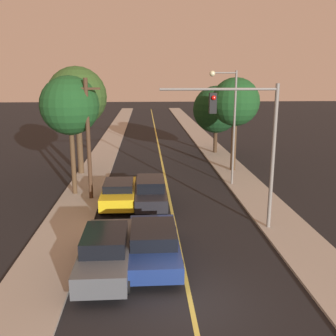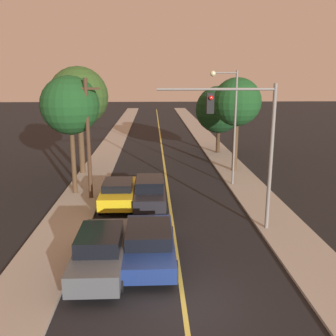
# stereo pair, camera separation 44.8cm
# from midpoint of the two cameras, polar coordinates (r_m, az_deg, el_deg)

# --- Properties ---
(ground_plane) EXTENTS (200.00, 200.00, 0.00)m
(ground_plane) POSITION_cam_midpoint_polar(r_m,az_deg,el_deg) (12.96, 3.44, -20.02)
(ground_plane) COLOR black
(road_surface) EXTENTS (8.17, 80.00, 0.01)m
(road_surface) POSITION_cam_midpoint_polar(r_m,az_deg,el_deg) (47.28, -0.95, 5.03)
(road_surface) COLOR black
(road_surface) RESTS_ON ground
(sidewalk_left) EXTENTS (2.50, 80.00, 0.12)m
(sidewalk_left) POSITION_cam_midpoint_polar(r_m,az_deg,el_deg) (47.44, -7.43, 5.01)
(sidewalk_left) COLOR #9E998E
(sidewalk_left) RESTS_ON ground
(sidewalk_right) EXTENTS (2.50, 80.00, 0.12)m
(sidewalk_right) POSITION_cam_midpoint_polar(r_m,az_deg,el_deg) (47.70, 5.50, 5.11)
(sidewalk_right) COLOR #9E998E
(sidewalk_right) RESTS_ON ground
(car_near_lane_front) EXTENTS (2.10, 5.06, 1.50)m
(car_near_lane_front) POSITION_cam_midpoint_polar(r_m,az_deg,el_deg) (15.16, -2.08, -11.25)
(car_near_lane_front) COLOR navy
(car_near_lane_front) RESTS_ON ground
(car_near_lane_second) EXTENTS (1.85, 5.05, 1.62)m
(car_near_lane_second) POSITION_cam_midpoint_polar(r_m,az_deg,el_deg) (21.46, -2.20, -3.50)
(car_near_lane_second) COLOR black
(car_near_lane_second) RESTS_ON ground
(car_outer_lane_front) EXTENTS (1.92, 5.02, 1.66)m
(car_outer_lane_front) POSITION_cam_midpoint_polar(r_m,az_deg,el_deg) (14.60, -9.30, -12.21)
(car_outer_lane_front) COLOR #474C51
(car_outer_lane_front) RESTS_ON ground
(car_outer_lane_second) EXTENTS (1.95, 4.64, 1.47)m
(car_outer_lane_second) POSITION_cam_midpoint_polar(r_m,az_deg,el_deg) (21.57, -6.99, -3.62)
(car_outer_lane_second) COLOR gold
(car_outer_lane_second) RESTS_ON ground
(traffic_signal_mast) EXTENTS (5.33, 0.42, 6.79)m
(traffic_signal_mast) POSITION_cam_midpoint_polar(r_m,az_deg,el_deg) (17.38, 12.65, 5.24)
(traffic_signal_mast) COLOR slate
(traffic_signal_mast) RESTS_ON ground
(streetlamp_right) EXTENTS (1.79, 0.36, 7.46)m
(streetlamp_right) POSITION_cam_midpoint_polar(r_m,az_deg,el_deg) (24.83, 9.85, 8.19)
(streetlamp_right) COLOR slate
(streetlamp_right) RESTS_ON ground
(utility_pole_left) EXTENTS (1.60, 0.24, 7.02)m
(utility_pole_left) POSITION_cam_midpoint_polar(r_m,az_deg,el_deg) (22.16, -11.51, 4.63)
(utility_pole_left) COLOR #422D1E
(utility_pole_left) RESTS_ON ground
(tree_left_near) EXTENTS (3.48, 3.48, 7.17)m
(tree_left_near) POSITION_cam_midpoint_polar(r_m,az_deg,el_deg) (23.14, -14.16, 9.19)
(tree_left_near) COLOR #4C3823
(tree_left_near) RESTS_ON ground
(tree_left_far) EXTENTS (4.29, 4.29, 7.82)m
(tree_left_far) POSITION_cam_midpoint_polar(r_m,az_deg,el_deg) (28.21, -13.01, 10.50)
(tree_left_far) COLOR #4C3823
(tree_left_far) RESTS_ON ground
(tree_right_near) EXTENTS (3.59, 3.59, 7.04)m
(tree_right_near) POSITION_cam_midpoint_polar(r_m,az_deg,el_deg) (28.69, 10.92, 9.78)
(tree_right_near) COLOR #4C3823
(tree_right_near) RESTS_ON ground
(tree_right_far) EXTENTS (4.36, 4.36, 6.26)m
(tree_right_far) POSITION_cam_midpoint_polar(r_m,az_deg,el_deg) (35.60, 8.13, 8.79)
(tree_right_far) COLOR #3D2B1C
(tree_right_far) RESTS_ON ground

